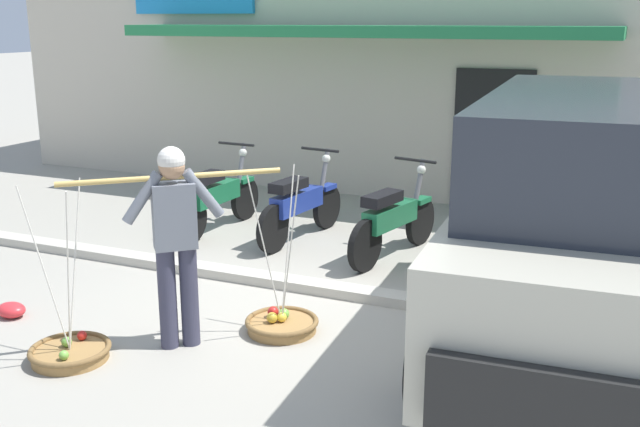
% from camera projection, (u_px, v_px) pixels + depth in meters
% --- Properties ---
extents(ground_plane, '(90.00, 90.00, 0.00)m').
position_uv_depth(ground_plane, '(277.00, 315.00, 6.80)').
color(ground_plane, '#9E998C').
extents(sidewalk_curb, '(20.00, 0.24, 0.10)m').
position_uv_depth(sidewalk_curb, '(308.00, 286.00, 7.41)').
color(sidewalk_curb, '#BAB4A5').
rests_on(sidewalk_curb, ground).
extents(fruit_vendor, '(1.35, 1.22, 1.70)m').
position_uv_depth(fruit_vendor, '(175.00, 234.00, 5.93)').
color(fruit_vendor, '#38384C').
rests_on(fruit_vendor, ground).
extents(fruit_basket_left_side, '(0.65, 0.65, 1.45)m').
position_uv_depth(fruit_basket_left_side, '(282.00, 323.00, 6.43)').
color(fruit_basket_left_side, '#9E7542').
rests_on(fruit_basket_left_side, ground).
extents(fruit_basket_right_side, '(0.65, 0.65, 1.45)m').
position_uv_depth(fruit_basket_right_side, '(70.00, 351.00, 5.89)').
color(fruit_basket_right_side, '#9E7542').
rests_on(fruit_basket_right_side, ground).
extents(motorcycle_nearest_shop, '(0.54, 1.82, 1.09)m').
position_uv_depth(motorcycle_nearest_shop, '(217.00, 197.00, 9.39)').
color(motorcycle_nearest_shop, black).
rests_on(motorcycle_nearest_shop, ground).
extents(motorcycle_second_in_row, '(0.54, 1.81, 1.09)m').
position_uv_depth(motorcycle_second_in_row, '(300.00, 205.00, 8.99)').
color(motorcycle_second_in_row, black).
rests_on(motorcycle_second_in_row, ground).
extents(motorcycle_third_in_row, '(0.60, 1.79, 1.09)m').
position_uv_depth(motorcycle_third_in_row, '(393.00, 220.00, 8.33)').
color(motorcycle_third_in_row, black).
rests_on(motorcycle_third_in_row, ground).
extents(parked_truck, '(2.36, 4.90, 2.10)m').
position_uv_depth(parked_truck, '(592.00, 215.00, 5.90)').
color(parked_truck, beige).
rests_on(parked_truck, ground).
extents(storefront_building, '(13.00, 6.00, 4.20)m').
position_uv_depth(storefront_building, '(413.00, 52.00, 13.06)').
color(storefront_building, beige).
rests_on(storefront_building, ground).
extents(plastic_litter_bag, '(0.28, 0.22, 0.14)m').
position_uv_depth(plastic_litter_bag, '(11.00, 310.00, 6.74)').
color(plastic_litter_bag, red).
rests_on(plastic_litter_bag, ground).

